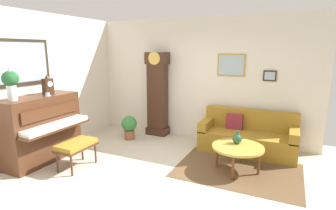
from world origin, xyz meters
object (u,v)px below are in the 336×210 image
(piano_bench, at_px, (76,146))
(coffee_table, at_px, (238,148))
(green_jug, at_px, (237,139))
(potted_plant, at_px, (129,126))
(couch, at_px, (247,137))
(piano, at_px, (41,128))
(flower_vase, at_px, (11,82))
(teacup, at_px, (48,95))
(mantel_clock, at_px, (48,85))
(grandfather_clock, at_px, (158,96))

(piano_bench, xyz_separation_m, coffee_table, (2.62, 1.07, 0.02))
(green_jug, distance_m, potted_plant, 2.64)
(potted_plant, bearing_deg, piano_bench, -90.02)
(couch, bearing_deg, piano, -148.66)
(piano, relative_size, green_jug, 6.00)
(piano_bench, height_order, couch, couch)
(green_jug, height_order, potted_plant, green_jug)
(coffee_table, xyz_separation_m, flower_vase, (-3.45, -1.58, 1.13))
(piano_bench, xyz_separation_m, couch, (2.64, 2.09, -0.09))
(piano, bearing_deg, flower_vase, -89.73)
(piano_bench, xyz_separation_m, teacup, (-0.68, 0.07, 0.86))
(flower_vase, height_order, teacup, flower_vase)
(coffee_table, xyz_separation_m, mantel_clock, (-3.45, -0.85, 0.99))
(coffee_table, xyz_separation_m, teacup, (-3.30, -1.00, 0.84))
(teacup, xyz_separation_m, green_jug, (3.26, 1.13, -0.72))
(piano, distance_m, couch, 4.07)
(green_jug, relative_size, potted_plant, 0.43)
(mantel_clock, xyz_separation_m, teacup, (0.15, -0.15, -0.15))
(piano_bench, xyz_separation_m, grandfather_clock, (0.43, 2.31, 0.56))
(grandfather_clock, xyz_separation_m, teacup, (-1.11, -2.24, 0.30))
(coffee_table, relative_size, flower_vase, 1.52)
(mantel_clock, relative_size, flower_vase, 0.66)
(couch, distance_m, green_jug, 0.93)
(coffee_table, height_order, flower_vase, flower_vase)
(grandfather_clock, distance_m, green_jug, 2.46)
(piano_bench, distance_m, teacup, 1.10)
(coffee_table, relative_size, mantel_clock, 2.32)
(piano, height_order, flower_vase, flower_vase)
(piano, relative_size, teacup, 12.41)
(grandfather_clock, bearing_deg, flower_vase, -114.21)
(couch, height_order, potted_plant, couch)
(teacup, bearing_deg, potted_plant, 67.26)
(grandfather_clock, bearing_deg, piano_bench, -100.67)
(mantel_clock, bearing_deg, grandfather_clock, 58.82)
(coffee_table, bearing_deg, grandfather_clock, 150.51)
(mantel_clock, bearing_deg, teacup, -45.61)
(grandfather_clock, relative_size, flower_vase, 3.50)
(flower_vase, height_order, green_jug, flower_vase)
(couch, height_order, mantel_clock, mantel_clock)
(couch, bearing_deg, mantel_clock, -151.59)
(coffee_table, distance_m, green_jug, 0.18)
(teacup, bearing_deg, grandfather_clock, 63.59)
(piano, distance_m, piano_bench, 0.86)
(mantel_clock, xyz_separation_m, flower_vase, (-0.00, -0.72, 0.14))
(piano_bench, bearing_deg, coffee_table, 22.21)
(potted_plant, bearing_deg, coffee_table, -13.22)
(piano_bench, bearing_deg, flower_vase, -148.72)
(potted_plant, bearing_deg, mantel_clock, -119.49)
(couch, xyz_separation_m, teacup, (-3.31, -2.03, 0.95))
(couch, relative_size, flower_vase, 3.28)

